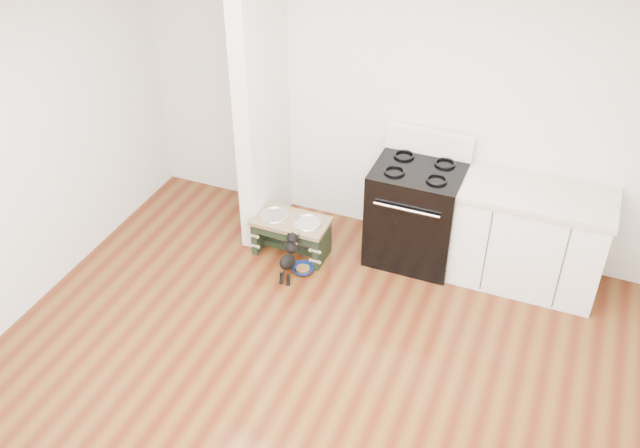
# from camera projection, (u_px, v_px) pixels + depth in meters

# --- Properties ---
(ground) EXTENTS (5.00, 5.00, 0.00)m
(ground) POSITION_uv_depth(u_px,v_px,m) (292.00, 423.00, 4.97)
(ground) COLOR #4D1E0D
(ground) RESTS_ON ground
(room_shell) EXTENTS (5.00, 5.00, 5.00)m
(room_shell) POSITION_uv_depth(u_px,v_px,m) (285.00, 238.00, 4.03)
(room_shell) COLOR silver
(room_shell) RESTS_ON ground
(partition_wall) EXTENTS (0.15, 0.80, 2.70)m
(partition_wall) POSITION_uv_depth(u_px,v_px,m) (262.00, 96.00, 6.12)
(partition_wall) COLOR silver
(partition_wall) RESTS_ON ground
(oven_range) EXTENTS (0.76, 0.69, 1.14)m
(oven_range) POSITION_uv_depth(u_px,v_px,m) (416.00, 211.00, 6.24)
(oven_range) COLOR black
(oven_range) RESTS_ON ground
(cabinet_run) EXTENTS (1.24, 0.64, 0.91)m
(cabinet_run) POSITION_uv_depth(u_px,v_px,m) (529.00, 237.00, 5.97)
(cabinet_run) COLOR white
(cabinet_run) RESTS_ON ground
(dog_feeder) EXTENTS (0.68, 0.36, 0.39)m
(dog_feeder) POSITION_uv_depth(u_px,v_px,m) (291.00, 230.00, 6.38)
(dog_feeder) COLOR black
(dog_feeder) RESTS_ON ground
(puppy) EXTENTS (0.12, 0.35, 0.42)m
(puppy) POSITION_uv_depth(u_px,v_px,m) (289.00, 256.00, 6.13)
(puppy) COLOR black
(puppy) RESTS_ON ground
(floor_bowl) EXTENTS (0.23, 0.23, 0.06)m
(floor_bowl) POSITION_uv_depth(u_px,v_px,m) (303.00, 269.00, 6.29)
(floor_bowl) COLOR navy
(floor_bowl) RESTS_ON ground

